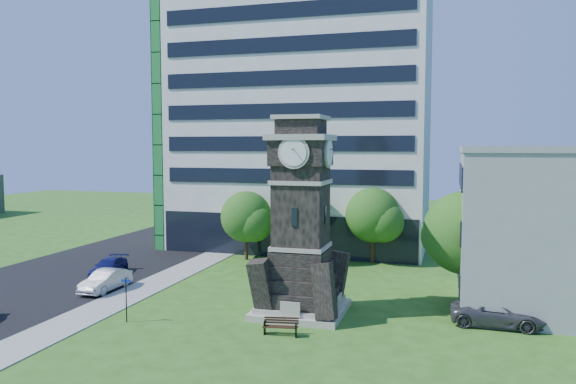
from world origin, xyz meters
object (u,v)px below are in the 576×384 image
(clock_tower, at_px, (301,229))
(street_sign, at_px, (126,295))
(park_bench, at_px, (281,326))
(car_street_mid, at_px, (106,280))
(car_street_north, at_px, (109,267))
(car_east_lot, at_px, (497,313))

(clock_tower, distance_m, street_sign, 11.13)
(park_bench, bearing_deg, car_street_mid, 149.80)
(car_street_north, distance_m, car_east_lot, 29.48)
(clock_tower, distance_m, car_east_lot, 12.46)
(street_sign, bearing_deg, car_street_mid, 134.91)
(car_street_mid, relative_size, park_bench, 2.38)
(park_bench, xyz_separation_m, street_sign, (-9.42, -0.36, 1.13))
(car_street_mid, height_order, street_sign, street_sign)
(car_street_north, bearing_deg, car_east_lot, -19.93)
(clock_tower, xyz_separation_m, car_street_north, (-17.50, 5.54, -4.61))
(clock_tower, xyz_separation_m, street_sign, (-9.42, -4.67, -3.63))
(car_street_mid, distance_m, street_sign, 8.08)
(clock_tower, bearing_deg, car_street_mid, 175.25)
(clock_tower, height_order, park_bench, clock_tower)
(clock_tower, height_order, street_sign, clock_tower)
(car_street_north, bearing_deg, street_sign, -62.18)
(car_street_mid, xyz_separation_m, park_bench, (14.86, -5.54, -0.23))
(car_street_mid, distance_m, car_east_lot, 26.45)
(clock_tower, distance_m, car_street_mid, 15.59)
(car_east_lot, bearing_deg, clock_tower, 95.26)
(car_east_lot, distance_m, street_sign, 21.71)
(clock_tower, relative_size, street_sign, 4.64)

